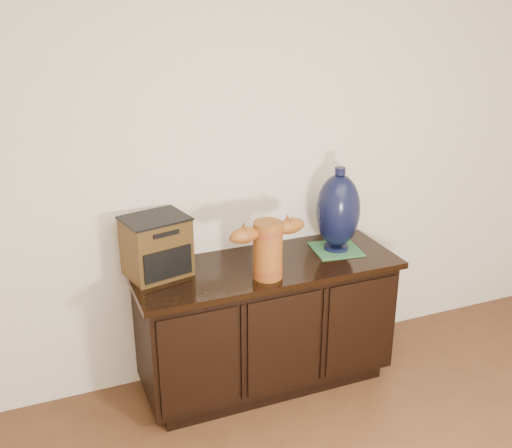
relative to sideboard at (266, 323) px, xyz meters
name	(u,v)px	position (x,y,z in m)	size (l,w,h in m)	color
sideboard	(266,323)	(0.00, 0.00, 0.00)	(1.46, 0.56, 0.75)	black
terracotta_vessel	(268,247)	(-0.05, -0.15, 0.54)	(0.43, 0.17, 0.31)	brown
tv_radio	(156,246)	(-0.57, 0.10, 0.53)	(0.37, 0.32, 0.32)	#3E2A0F
green_mat	(336,249)	(0.45, 0.03, 0.37)	(0.26, 0.26, 0.01)	#2E663B
lamp_base	(338,211)	(0.45, 0.03, 0.61)	(0.28, 0.28, 0.48)	black
spray_can	(274,242)	(0.08, 0.07, 0.46)	(0.06, 0.06, 0.19)	maroon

